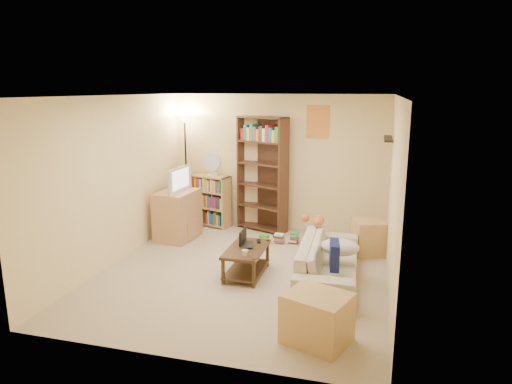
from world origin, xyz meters
TOP-DOWN VIEW (x-y plane):
  - room at (0.00, 0.01)m, footprint 4.50×4.54m
  - sofa at (1.21, -0.00)m, footprint 2.00×0.89m
  - navy_pillow at (1.32, -0.42)m, footprint 0.16×0.39m
  - cream_blanket at (1.35, 0.05)m, footprint 0.52×0.37m
  - tabby_cat at (0.94, 0.74)m, footprint 0.45×0.17m
  - coffee_table at (0.07, -0.08)m, footprint 0.50×0.90m
  - laptop at (0.11, 0.03)m, footprint 0.42×0.37m
  - laptop_screen at (-0.02, 0.03)m, footprint 0.01×0.30m
  - mug at (0.13, -0.38)m, footprint 0.15×0.15m
  - tv_remote at (0.17, 0.22)m, footprint 0.10×0.17m
  - tv_stand at (-1.56, 1.17)m, footprint 0.63×0.84m
  - television at (-1.56, 1.17)m, footprint 0.77×0.22m
  - tall_bookshelf at (-0.25, 2.05)m, footprint 1.00×0.64m
  - short_bookshelf at (-1.26, 2.05)m, footprint 0.83×0.51m
  - desk_fan at (-1.21, 2.00)m, footprint 0.35×0.20m
  - floor_lamp at (-1.75, 2.05)m, footprint 0.36×0.36m
  - side_table at (1.72, 1.25)m, footprint 0.62×0.62m
  - end_cabinet at (1.26, -1.58)m, footprint 0.78×0.72m
  - book_stacks at (0.37, 1.39)m, footprint 0.91×0.32m

SIDE VIEW (x-z plane):
  - book_stacks at x=0.37m, z-range -0.02..0.19m
  - coffee_table at x=0.07m, z-range 0.05..0.46m
  - end_cabinet at x=1.26m, z-range 0.00..0.53m
  - side_table at x=1.72m, z-range 0.00..0.55m
  - sofa at x=1.21m, z-range 0.00..0.57m
  - tv_remote at x=0.17m, z-range 0.40..0.42m
  - laptop at x=0.11m, z-range 0.40..0.43m
  - tv_stand at x=-1.56m, z-range 0.00..0.85m
  - mug at x=0.13m, z-range 0.40..0.49m
  - cream_blanket at x=1.35m, z-range 0.38..0.60m
  - short_bookshelf at x=-1.26m, z-range 0.00..0.99m
  - laptop_screen at x=-0.02m, z-range 0.42..0.62m
  - navy_pillow at x=1.32m, z-range 0.38..0.71m
  - tabby_cat at x=0.94m, z-range 0.57..0.72m
  - television at x=-1.56m, z-range 0.85..1.28m
  - tall_bookshelf at x=-0.25m, z-range 0.06..2.17m
  - desk_fan at x=-1.21m, z-range 1.00..1.45m
  - room at x=0.00m, z-range 0.36..2.88m
  - floor_lamp at x=-1.75m, z-range 0.63..2.76m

